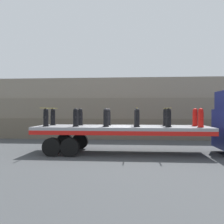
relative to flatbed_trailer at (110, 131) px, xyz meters
The scene contains 18 objects.
ground_plane 1.26m from the flatbed_trailer, ahead, with size 120.00×120.00×0.00m, color #3F4244.
rock_cliff 7.51m from the flatbed_trailer, 85.44° to the left, with size 60.00×3.30×4.67m.
flatbed_trailer is the anchor object (origin of this frame).
fire_hydrant_black_near_0 3.33m from the flatbed_trailer, behind, with size 0.32×0.52×0.92m.
fire_hydrant_black_far_0 3.33m from the flatbed_trailer, behind, with size 0.32×0.52×0.92m.
fire_hydrant_black_near_1 1.91m from the flatbed_trailer, 161.91° to the right, with size 0.32×0.52×0.92m.
fire_hydrant_black_far_1 1.91m from the flatbed_trailer, 161.91° to the left, with size 0.32×0.52×0.92m.
fire_hydrant_black_near_2 0.92m from the flatbed_trailer, 107.08° to the right, with size 0.32×0.52×0.92m.
fire_hydrant_black_far_2 0.92m from the flatbed_trailer, 107.08° to the left, with size 0.32×0.52×0.92m.
fire_hydrant_black_near_3 1.62m from the flatbed_trailer, 22.24° to the right, with size 0.32×0.52×0.92m.
fire_hydrant_black_far_3 1.62m from the flatbed_trailer, 22.24° to the left, with size 0.32×0.52×0.92m.
fire_hydrant_black_near_4 3.00m from the flatbed_trailer, 10.89° to the right, with size 0.32×0.52×0.92m.
fire_hydrant_black_far_4 3.00m from the flatbed_trailer, 10.89° to the left, with size 0.32×0.52×0.92m.
fire_hydrant_red_near_5 4.47m from the flatbed_trailer, ahead, with size 0.32×0.52×0.92m.
fire_hydrant_red_far_5 4.47m from the flatbed_trailer, ahead, with size 0.32×0.52×0.92m.
cargo_strap_rear 3.42m from the flatbed_trailer, behind, with size 0.05×2.70×0.01m.
cargo_strap_middle 1.80m from the flatbed_trailer, ahead, with size 0.05×2.70×0.01m.
cargo_strap_front 3.10m from the flatbed_trailer, ahead, with size 0.05×2.70×0.01m.
Camera 1 is at (0.56, -12.73, 2.21)m, focal length 40.00 mm.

